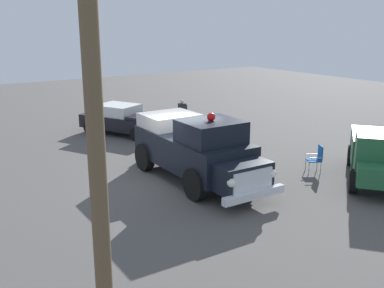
# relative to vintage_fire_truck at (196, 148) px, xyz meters

# --- Properties ---
(ground_plane) EXTENTS (60.00, 60.00, 0.00)m
(ground_plane) POSITION_rel_vintage_fire_truck_xyz_m (-0.55, -0.49, -1.20)
(ground_plane) COLOR #514F4C
(vintage_fire_truck) EXTENTS (6.00, 2.42, 2.59)m
(vintage_fire_truck) POSITION_rel_vintage_fire_truck_xyz_m (0.00, 0.00, 0.00)
(vintage_fire_truck) COLOR black
(vintage_fire_truck) RESTS_ON ground
(classic_hot_rod) EXTENTS (4.73, 3.60, 1.46)m
(classic_hot_rod) POSITION_rel_vintage_fire_truck_xyz_m (-7.62, 0.88, -0.45)
(classic_hot_rod) COLOR black
(classic_hot_rod) RESTS_ON ground
(parked_pickup) EXTENTS (4.39, 4.88, 1.90)m
(parked_pickup) POSITION_rel_vintage_fire_truck_xyz_m (3.65, 5.33, -0.21)
(parked_pickup) COLOR black
(parked_pickup) RESTS_ON ground
(lawn_chair_near_truck) EXTENTS (0.65, 0.66, 1.02)m
(lawn_chair_near_truck) POSITION_rel_vintage_fire_truck_xyz_m (-8.25, 4.75, -0.61)
(lawn_chair_near_truck) COLOR #B7BABF
(lawn_chair_near_truck) RESTS_ON ground
(lawn_chair_by_car) EXTENTS (0.68, 0.68, 1.02)m
(lawn_chair_by_car) POSITION_rel_vintage_fire_truck_xyz_m (1.77, 4.26, -0.61)
(lawn_chair_by_car) COLOR #B7BABF
(lawn_chair_by_car) RESTS_ON ground
(spectator_seated) EXTENTS (0.56, 0.64, 1.29)m
(spectator_seated) POSITION_rel_vintage_fire_truck_xyz_m (-8.19, 4.63, -0.50)
(spectator_seated) COLOR #383842
(spectator_seated) RESTS_ON ground
(spectator_standing) EXTENTS (0.64, 0.37, 1.68)m
(spectator_standing) POSITION_rel_vintage_fire_truck_xyz_m (-4.09, 1.05, -0.23)
(spectator_standing) COLOR #2D334C
(spectator_standing) RESTS_ON ground
(utility_pole) EXTENTS (1.48, 1.04, 7.83)m
(utility_pole) POSITION_rel_vintage_fire_truck_xyz_m (6.66, -6.26, 2.86)
(utility_pole) COLOR brown
(utility_pole) RESTS_ON ground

